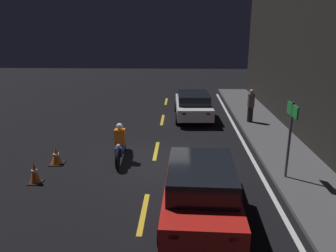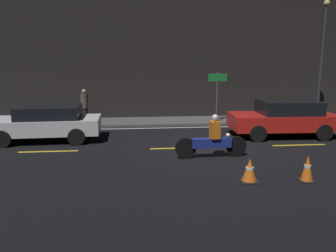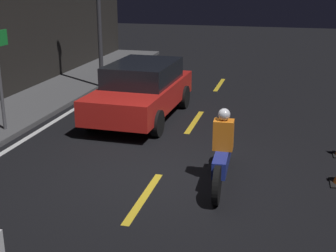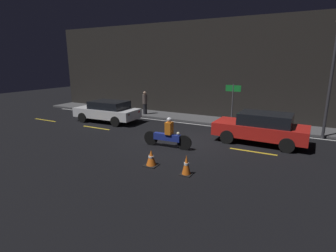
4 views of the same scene
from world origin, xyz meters
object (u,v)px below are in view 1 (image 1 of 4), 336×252
(traffic_cone_near, at_px, (56,156))
(sedan_white, at_px, (193,105))
(taxi_red, at_px, (201,188))
(motorcycle, at_px, (121,145))
(traffic_cone_mid, at_px, (34,173))
(pedestrian, at_px, (251,105))
(shop_sign, at_px, (291,125))

(traffic_cone_near, bearing_deg, sedan_white, 141.82)
(taxi_red, xyz_separation_m, traffic_cone_near, (-3.14, -4.86, -0.48))
(motorcycle, bearing_deg, traffic_cone_mid, -51.81)
(traffic_cone_mid, height_order, pedestrian, pedestrian)
(traffic_cone_near, bearing_deg, traffic_cone_mid, -4.57)
(traffic_cone_mid, distance_m, pedestrian, 10.45)
(traffic_cone_near, height_order, pedestrian, pedestrian)
(traffic_cone_near, relative_size, traffic_cone_mid, 0.88)
(taxi_red, bearing_deg, pedestrian, -17.46)
(traffic_cone_mid, bearing_deg, pedestrian, 130.65)
(motorcycle, xyz_separation_m, traffic_cone_mid, (1.99, -2.32, -0.23))
(motorcycle, distance_m, pedestrian, 7.39)
(motorcycle, height_order, pedestrian, pedestrian)
(motorcycle, relative_size, traffic_cone_mid, 3.35)
(shop_sign, bearing_deg, traffic_cone_mid, -86.42)
(motorcycle, xyz_separation_m, traffic_cone_near, (0.50, -2.20, -0.27))
(pedestrian, distance_m, shop_sign, 6.37)
(traffic_cone_mid, xyz_separation_m, pedestrian, (-6.80, 7.92, 0.61))
(traffic_cone_mid, relative_size, shop_sign, 0.29)
(sedan_white, height_order, shop_sign, shop_sign)
(motorcycle, distance_m, traffic_cone_mid, 3.06)
(pedestrian, relative_size, shop_sign, 0.68)
(sedan_white, relative_size, pedestrian, 2.60)
(traffic_cone_near, distance_m, pedestrian, 9.45)
(motorcycle, distance_m, shop_sign, 5.79)
(motorcycle, height_order, traffic_cone_near, motorcycle)
(traffic_cone_mid, distance_m, shop_sign, 7.93)
(traffic_cone_near, distance_m, shop_sign, 7.87)
(shop_sign, bearing_deg, taxi_red, -52.56)
(sedan_white, distance_m, shop_sign, 7.90)
(sedan_white, relative_size, traffic_cone_mid, 6.07)
(taxi_red, xyz_separation_m, shop_sign, (-2.14, 2.79, 1.03))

